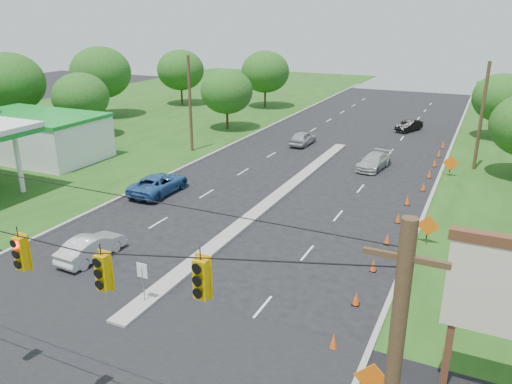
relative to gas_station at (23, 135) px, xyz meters
The scene contains 34 objects.
curb_left 16.89m from the gas_station, 35.78° to the left, with size 0.25×110.00×0.16m, color gray.
curb_right 35.22m from the gas_station, 16.13° to the left, with size 0.25×110.00×0.16m, color gray.
median 23.79m from the gas_station, ahead, with size 1.00×34.00×0.18m, color gray.
median_sign 27.62m from the gas_station, 31.07° to the right, with size 0.55×0.06×2.05m.
utility_pole_far_left 14.93m from the gas_station, 41.21° to the left, with size 0.28×0.28×9.00m, color #422D1C.
utility_pole_far_right 39.08m from the gas_station, 22.21° to the left, with size 0.28×0.28×9.00m, color #422D1C.
gas_station is the anchor object (origin of this frame).
pylon_sign 40.50m from the gas_station, 20.31° to the right, with size 5.90×2.30×6.12m.
cone_1 35.27m from the gas_station, 22.98° to the right, with size 0.32×0.32×0.70m, color #EE5114.
cone_2 34.06m from the gas_station, 17.54° to the right, with size 0.32×0.32×0.70m, color #EE5114.
cone_3 33.17m from the gas_station, 11.76° to the right, with size 0.32×0.32×0.70m, color #EE5114.
cone_4 32.64m from the gas_station, ahead, with size 0.32×0.32×0.70m, color #EE5114.
cone_5 32.48m from the gas_station, ahead, with size 0.32×0.32×0.70m, color #EE5114.
cone_6 32.69m from the gas_station, ahead, with size 0.32×0.32×0.70m, color #EE5114.
cone_7 33.86m from the gas_station, 12.40° to the left, with size 0.32×0.32×0.70m, color #EE5114.
cone_8 34.78m from the gas_station, 18.05° to the left, with size 0.32×0.32×0.70m, color #EE5114.
cone_9 36.02m from the gas_station, 23.36° to the left, with size 0.32×0.32×0.70m, color #EE5114.
cone_10 37.54m from the gas_station, 28.28° to the left, with size 0.32×0.32×0.70m, color #EE5114.
cone_11 39.32m from the gas_station, 32.79° to the left, with size 0.32×0.32×0.70m, color #EE5114.
work_sign_0 38.11m from the gas_station, 25.25° to the right, with size 1.27×0.58×1.37m.
work_sign_1 34.54m from the gas_station, ahead, with size 1.27×0.58×1.37m.
work_sign_2 36.42m from the gas_station, 18.85° to the left, with size 1.27×0.58×1.37m.
tree_2 10.19m from the gas_station, 103.60° to the left, with size 5.88×5.88×6.86m.
tree_3 21.66m from the gas_station, 112.93° to the left, with size 7.56×7.56×8.82m.
tree_4 32.14m from the gas_station, 97.82° to the left, with size 6.72×6.72×7.84m.
tree_5 22.05m from the gas_station, 63.99° to the left, with size 5.88×5.88×6.86m.
tree_6 35.67m from the gas_station, 77.60° to the left, with size 6.72×6.72×7.84m.
tree_12 46.80m from the gas_station, 36.41° to the left, with size 5.88×5.88×6.86m.
tree_14 13.29m from the gas_station, 143.18° to the left, with size 7.56×7.56×8.82m.
white_sedan 21.86m from the gas_station, 32.79° to the right, with size 1.42×4.06×1.34m, color silver.
blue_pickup 15.58m from the gas_station, ahead, with size 2.42×5.26×1.46m, color #285392.
silver_car_far 30.59m from the gas_station, 21.82° to the left, with size 1.84×4.53×1.31m, color #ADADAD.
silver_car_oncoming 26.06m from the gas_station, 39.76° to the left, with size 1.66×4.12×1.40m, color #A2A0A6.
dark_car_receding 39.91m from the gas_station, 44.03° to the left, with size 1.36×3.89×1.28m, color black.
Camera 1 is at (13.01, -9.73, 12.47)m, focal length 35.00 mm.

